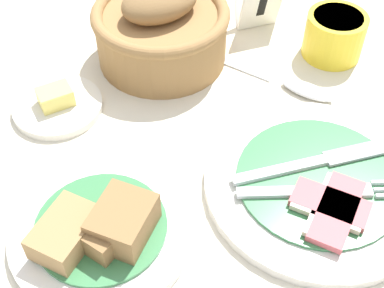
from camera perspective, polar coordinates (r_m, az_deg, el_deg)
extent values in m
plane|color=beige|center=(0.56, 9.60, -7.96)|extent=(3.00, 3.00, 0.00)
cylinder|color=silver|center=(0.59, 13.23, -4.17)|extent=(0.24, 0.24, 0.01)
cylinder|color=#3D7F4C|center=(0.59, 13.36, -3.69)|extent=(0.18, 0.18, 0.00)
cube|color=#BC5156|center=(0.56, 15.18, -6.87)|extent=(0.09, 0.09, 0.01)
cube|color=beige|center=(0.56, 13.61, -6.28)|extent=(0.07, 0.07, 0.01)
cube|color=#BC5156|center=(0.56, 14.52, -6.20)|extent=(0.08, 0.08, 0.01)
cube|color=beige|center=(0.55, 14.05, -7.41)|extent=(0.06, 0.06, 0.01)
cube|color=silver|center=(0.56, 10.24, -5.04)|extent=(0.11, 0.04, 0.00)
cube|color=silver|center=(0.58, 17.34, -4.74)|extent=(0.03, 0.02, 0.00)
cube|color=silver|center=(0.58, 9.35, -2.76)|extent=(0.11, 0.01, 0.00)
cube|color=#9EA0A5|center=(0.62, 17.27, -0.85)|extent=(0.08, 0.02, 0.00)
cylinder|color=silver|center=(0.55, -9.61, -9.17)|extent=(0.18, 0.18, 0.01)
cylinder|color=#3D7F4C|center=(0.54, -9.71, -8.70)|extent=(0.13, 0.13, 0.00)
cube|color=#9E7A4C|center=(0.53, -13.31, -9.17)|extent=(0.08, 0.08, 0.03)
cube|color=olive|center=(0.52, -7.37, -8.14)|extent=(0.08, 0.08, 0.04)
cube|color=olive|center=(0.52, -9.09, -9.31)|extent=(0.06, 0.06, 0.03)
cylinder|color=yellow|center=(0.75, 14.93, 11.13)|extent=(0.08, 0.08, 0.06)
cylinder|color=white|center=(0.74, 15.33, 12.74)|extent=(0.07, 0.07, 0.01)
cylinder|color=olive|center=(0.72, -3.27, 11.38)|extent=(0.17, 0.17, 0.07)
torus|color=olive|center=(0.70, -3.40, 13.69)|extent=(0.18, 0.18, 0.02)
ellipsoid|color=olive|center=(0.69, -3.46, 14.93)|extent=(0.12, 0.10, 0.04)
cylinder|color=silver|center=(0.68, -14.13, 3.92)|extent=(0.11, 0.11, 0.01)
cube|color=#F4E06B|center=(0.67, -14.37, 4.91)|extent=(0.05, 0.04, 0.02)
cube|color=white|center=(0.78, 7.40, 14.23)|extent=(0.06, 0.02, 0.07)
cube|color=black|center=(0.77, 7.48, 14.39)|extent=(0.01, 0.01, 0.04)
cube|color=silver|center=(0.73, 4.66, 8.45)|extent=(0.08, 0.09, 0.01)
ellipsoid|color=silver|center=(0.70, 12.23, 5.63)|extent=(0.07, 0.07, 0.01)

